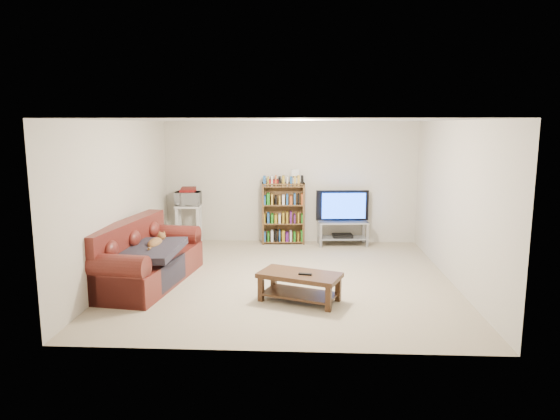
# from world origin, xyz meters

# --- Properties ---
(floor) EXTENTS (5.00, 5.00, 0.00)m
(floor) POSITION_xyz_m (0.00, 0.00, 0.00)
(floor) COLOR #BFAF8E
(floor) RESTS_ON ground
(ceiling) EXTENTS (5.00, 5.00, 0.00)m
(ceiling) POSITION_xyz_m (0.00, 0.00, 2.40)
(ceiling) COLOR white
(ceiling) RESTS_ON ground
(wall_back) EXTENTS (5.00, 0.00, 5.00)m
(wall_back) POSITION_xyz_m (0.00, 2.50, 1.20)
(wall_back) COLOR beige
(wall_back) RESTS_ON ground
(wall_front) EXTENTS (5.00, 0.00, 5.00)m
(wall_front) POSITION_xyz_m (0.00, -2.50, 1.20)
(wall_front) COLOR beige
(wall_front) RESTS_ON ground
(wall_left) EXTENTS (0.00, 5.00, 5.00)m
(wall_left) POSITION_xyz_m (-2.50, 0.00, 1.20)
(wall_left) COLOR beige
(wall_left) RESTS_ON ground
(wall_right) EXTENTS (0.00, 5.00, 5.00)m
(wall_right) POSITION_xyz_m (2.50, 0.00, 1.20)
(wall_right) COLOR beige
(wall_right) RESTS_ON ground
(sofa) EXTENTS (1.22, 2.27, 0.92)m
(sofa) POSITION_xyz_m (-2.11, -0.31, 0.32)
(sofa) COLOR #5D1E18
(sofa) RESTS_ON floor
(blanket) EXTENTS (0.90, 1.13, 0.19)m
(blanket) POSITION_xyz_m (-1.95, -0.48, 0.54)
(blanket) COLOR #292630
(blanket) RESTS_ON sofa
(cat) EXTENTS (0.31, 0.62, 0.18)m
(cat) POSITION_xyz_m (-1.92, -0.29, 0.60)
(cat) COLOR brown
(cat) RESTS_ON sofa
(coffee_table) EXTENTS (1.19, 0.88, 0.39)m
(coffee_table) POSITION_xyz_m (0.23, -0.98, 0.27)
(coffee_table) COLOR #3D2515
(coffee_table) RESTS_ON floor
(remote) EXTENTS (0.18, 0.08, 0.02)m
(remote) POSITION_xyz_m (0.31, -1.06, 0.40)
(remote) COLOR black
(remote) RESTS_ON coffee_table
(tv_stand) EXTENTS (0.99, 0.51, 0.48)m
(tv_stand) POSITION_xyz_m (1.03, 2.21, 0.33)
(tv_stand) COLOR #999EA3
(tv_stand) RESTS_ON floor
(television) EXTENTS (1.04, 0.22, 0.59)m
(television) POSITION_xyz_m (1.03, 2.21, 0.78)
(television) COLOR black
(television) RESTS_ON tv_stand
(dvd_player) EXTENTS (0.40, 0.30, 0.06)m
(dvd_player) POSITION_xyz_m (1.03, 2.21, 0.19)
(dvd_player) COLOR black
(dvd_player) RESTS_ON tv_stand
(bookshelf) EXTENTS (0.85, 0.31, 1.21)m
(bookshelf) POSITION_xyz_m (-0.13, 2.30, 0.62)
(bookshelf) COLOR brown
(bookshelf) RESTS_ON floor
(shelf_clutter) EXTENTS (0.62, 0.22, 0.28)m
(shelf_clutter) POSITION_xyz_m (-0.03, 2.32, 1.31)
(shelf_clutter) COLOR silver
(shelf_clutter) RESTS_ON bookshelf
(microwave_stand) EXTENTS (0.50, 0.37, 0.78)m
(microwave_stand) POSITION_xyz_m (-1.98, 2.13, 0.50)
(microwave_stand) COLOR silver
(microwave_stand) RESTS_ON floor
(microwave) EXTENTS (0.49, 0.34, 0.27)m
(microwave) POSITION_xyz_m (-1.98, 2.13, 0.91)
(microwave) COLOR silver
(microwave) RESTS_ON microwave_stand
(game_boxes) EXTENTS (0.29, 0.26, 0.05)m
(game_boxes) POSITION_xyz_m (-1.98, 2.13, 1.07)
(game_boxes) COLOR maroon
(game_boxes) RESTS_ON microwave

